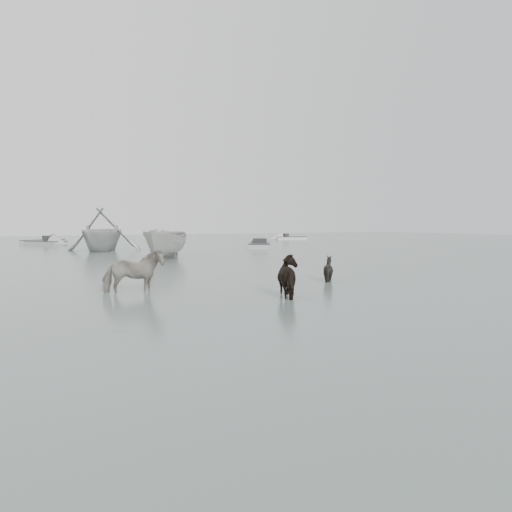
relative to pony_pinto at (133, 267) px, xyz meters
name	(u,v)px	position (x,y,z in m)	size (l,w,h in m)	color
ground	(263,291)	(3.40, -1.56, -0.73)	(140.00, 140.00, 0.00)	#52615A
pony_pinto	(133,267)	(0.00, 0.00, 0.00)	(0.78, 1.72, 1.45)	black
pony_dark	(293,272)	(3.66, -2.80, -0.06)	(1.33, 1.14, 1.34)	black
pony_black	(328,264)	(6.76, -0.29, -0.16)	(0.91, 1.02, 1.13)	black
rowboat_trail	(102,228)	(3.68, 21.87, 0.87)	(5.24, 6.07, 3.20)	#A9ACA9
boat_small	(167,243)	(5.20, 12.44, 0.17)	(1.75, 4.65, 1.80)	#AAAAA5
skiff_port	(260,243)	(15.47, 20.19, -0.35)	(5.56, 1.60, 0.75)	#979997
skiff_mid	(46,241)	(1.22, 34.21, -0.35)	(5.49, 1.60, 0.75)	gray
skiff_star	(290,237)	(28.02, 35.19, -0.35)	(4.99, 1.60, 0.75)	#B7B7B2
skiff_far	(43,240)	(1.37, 37.72, -0.35)	(6.13, 1.60, 0.75)	gray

